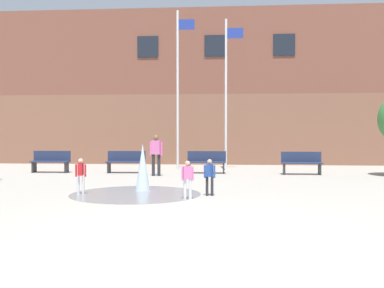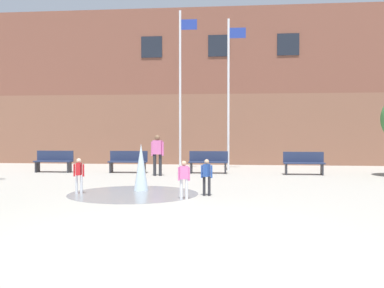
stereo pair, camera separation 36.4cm
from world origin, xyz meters
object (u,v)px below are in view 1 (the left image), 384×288
at_px(child_with_pink_shirt, 210,174).
at_px(park_bench_far_left, 51,161).
at_px(park_bench_under_right_flagpole, 302,163).
at_px(park_bench_under_left_flagpole, 126,161).
at_px(child_running, 81,173).
at_px(adult_watching, 156,152).
at_px(child_in_fountain, 188,177).
at_px(park_bench_center, 207,162).
at_px(flagpole_left, 178,85).
at_px(flagpole_right, 227,90).

bearing_deg(child_with_pink_shirt, park_bench_far_left, -109.95).
bearing_deg(park_bench_far_left, park_bench_under_right_flagpole, -0.20).
bearing_deg(park_bench_under_left_flagpole, child_running, -88.35).
xyz_separation_m(park_bench_under_left_flagpole, adult_watching, (1.45, -1.13, 0.45)).
height_order(park_bench_under_left_flagpole, child_in_fountain, child_in_fountain).
height_order(park_bench_under_left_flagpole, adult_watching, adult_watching).
xyz_separation_m(park_bench_center, flagpole_left, (-1.32, 1.38, 3.29)).
relative_size(park_bench_far_left, park_bench_under_right_flagpole, 1.00).
relative_size(park_bench_under_left_flagpole, park_bench_under_right_flagpole, 1.00).
distance_m(park_bench_under_right_flagpole, child_with_pink_shirt, 7.12).
height_order(child_in_fountain, flagpole_right, flagpole_right).
relative_size(park_bench_far_left, flagpole_left, 0.23).
xyz_separation_m(park_bench_far_left, child_running, (3.36, -6.22, 0.10)).
xyz_separation_m(child_with_pink_shirt, child_running, (-3.55, 0.04, 0.00)).
bearing_deg(flagpole_right, park_bench_under_right_flagpole, -28.11).
relative_size(adult_watching, flagpole_right, 0.24).
xyz_separation_m(park_bench_under_right_flagpole, child_running, (-7.00, -6.19, 0.10)).
height_order(park_bench_under_left_flagpole, flagpole_left, flagpole_left).
relative_size(park_bench_under_left_flagpole, child_in_fountain, 1.62).
xyz_separation_m(park_bench_far_left, flagpole_left, (5.22, 1.57, 3.29)).
distance_m(park_bench_center, child_with_pink_shirt, 6.46).
distance_m(child_running, flagpole_right, 9.25).
xyz_separation_m(adult_watching, child_running, (-1.27, -5.16, -0.35)).
xyz_separation_m(park_bench_under_right_flagpole, child_in_fountain, (-3.97, -6.91, 0.10)).
distance_m(adult_watching, flagpole_left, 3.91).
height_order(park_bench_under_right_flagpole, child_running, child_running).
distance_m(park_bench_under_left_flagpole, child_running, 6.30).
bearing_deg(park_bench_center, flagpole_right, 59.34).
distance_m(park_bench_far_left, flagpole_left, 6.37).
distance_m(park_bench_under_right_flagpole, child_running, 9.34).
height_order(park_bench_far_left, adult_watching, adult_watching).
relative_size(child_with_pink_shirt, flagpole_left, 0.14).
bearing_deg(child_in_fountain, flagpole_left, -94.40).
height_order(child_with_pink_shirt, flagpole_left, flagpole_left).
bearing_deg(child_in_fountain, park_bench_center, -103.43).
bearing_deg(park_bench_under_left_flagpole, flagpole_right, 19.67).
distance_m(park_bench_center, park_bench_under_right_flagpole, 3.83).
xyz_separation_m(park_bench_center, child_running, (-3.17, -6.41, 0.10)).
bearing_deg(park_bench_far_left, park_bench_center, 1.61).
height_order(park_bench_far_left, park_bench_center, same).
xyz_separation_m(park_bench_far_left, child_with_pink_shirt, (6.92, -6.26, 0.10)).
relative_size(park_bench_under_right_flagpole, flagpole_left, 0.23).
bearing_deg(flagpole_left, flagpole_right, 0.00).
bearing_deg(park_bench_center, flagpole_left, 133.62).
relative_size(park_bench_center, park_bench_under_right_flagpole, 1.00).
relative_size(park_bench_under_right_flagpole, child_with_pink_shirt, 1.62).
xyz_separation_m(park_bench_far_left, park_bench_under_left_flagpole, (3.18, 0.08, 0.00)).
distance_m(child_in_fountain, adult_watching, 6.15).
bearing_deg(child_running, park_bench_under_left_flagpole, -3.23).
distance_m(child_with_pink_shirt, flagpole_right, 8.39).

